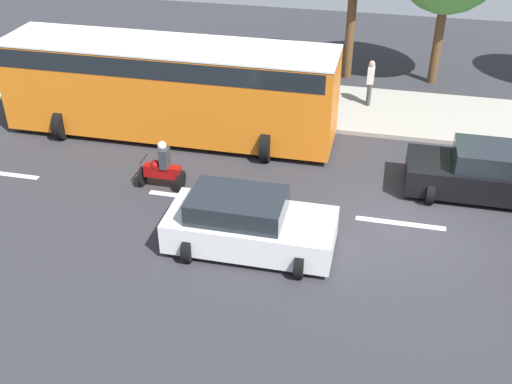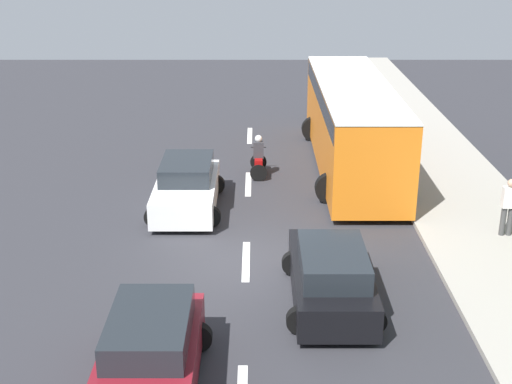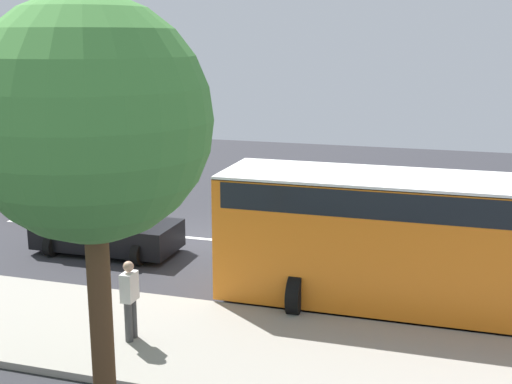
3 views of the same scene
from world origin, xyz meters
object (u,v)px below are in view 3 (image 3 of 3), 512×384
object	(u,v)px
motorcycle	(425,242)
car_black	(105,229)
car_white	(331,211)
car_maroon	(75,193)
street_tree_north	(90,122)
city_bus	(461,238)
pedestrian_near_signal	(130,298)

from	to	relation	value
motorcycle	car_black	bearing A→B (deg)	-79.56
car_white	motorcycle	distance (m)	3.86
car_maroon	street_tree_north	bearing A→B (deg)	33.69
car_white	car_maroon	bearing A→B (deg)	-89.12
city_bus	street_tree_north	bearing A→B (deg)	-39.04
pedestrian_near_signal	motorcycle	bearing A→B (deg)	141.98
car_white	pedestrian_near_signal	xyz separation A→B (m)	(9.32, -2.39, 0.35)
city_bus	motorcycle	distance (m)	3.73
pedestrian_near_signal	street_tree_north	bearing A→B (deg)	20.20
car_black	city_bus	distance (m)	10.24
car_white	city_bus	distance (m)	7.05
car_maroon	pedestrian_near_signal	distance (m)	11.54
motorcycle	pedestrian_near_signal	world-z (taller)	pedestrian_near_signal
car_black	car_white	bearing A→B (deg)	123.35
car_black	city_bus	world-z (taller)	city_bus
pedestrian_near_signal	car_white	bearing A→B (deg)	165.61
car_black	street_tree_north	distance (m)	10.47
street_tree_north	city_bus	bearing A→B (deg)	140.96
car_white	street_tree_north	world-z (taller)	street_tree_north
motorcycle	pedestrian_near_signal	xyz separation A→B (m)	(7.04, -5.50, 0.42)
pedestrian_near_signal	street_tree_north	world-z (taller)	street_tree_north
motorcycle	city_bus	bearing A→B (deg)	14.69
motorcycle	car_white	bearing A→B (deg)	-126.21
car_white	city_bus	world-z (taller)	city_bus
city_bus	car_white	bearing A→B (deg)	-144.85
motorcycle	street_tree_north	size ratio (longest dim) A/B	0.22
car_black	motorcycle	distance (m)	9.29
car_maroon	street_tree_north	world-z (taller)	street_tree_north
city_bus	street_tree_north	xyz separation A→B (m)	(6.56, -5.32, 3.19)
city_bus	motorcycle	size ratio (longest dim) A/B	7.19
car_maroon	street_tree_north	size ratio (longest dim) A/B	0.64
city_bus	pedestrian_near_signal	xyz separation A→B (m)	(3.63, -6.40, -0.79)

